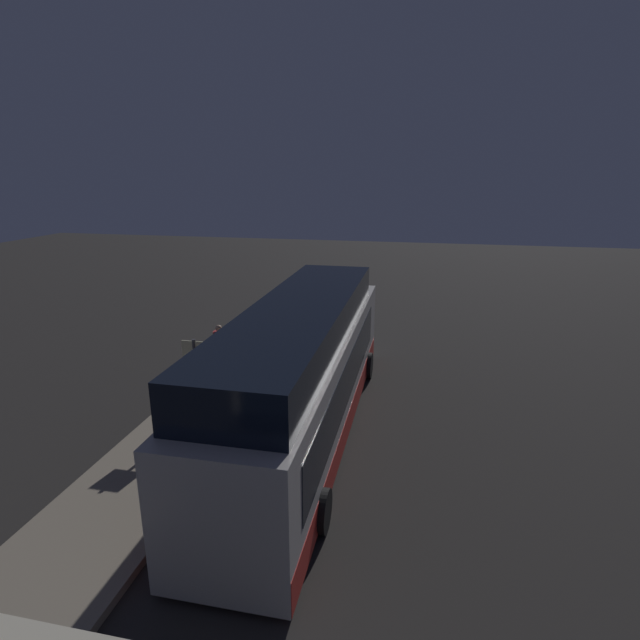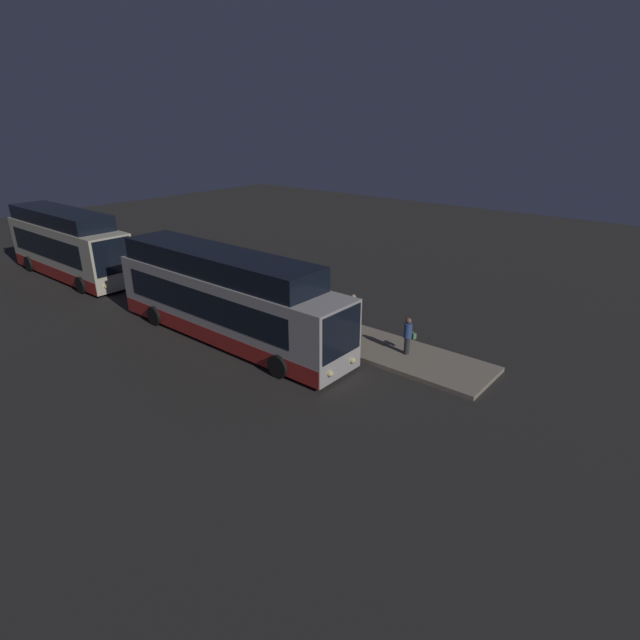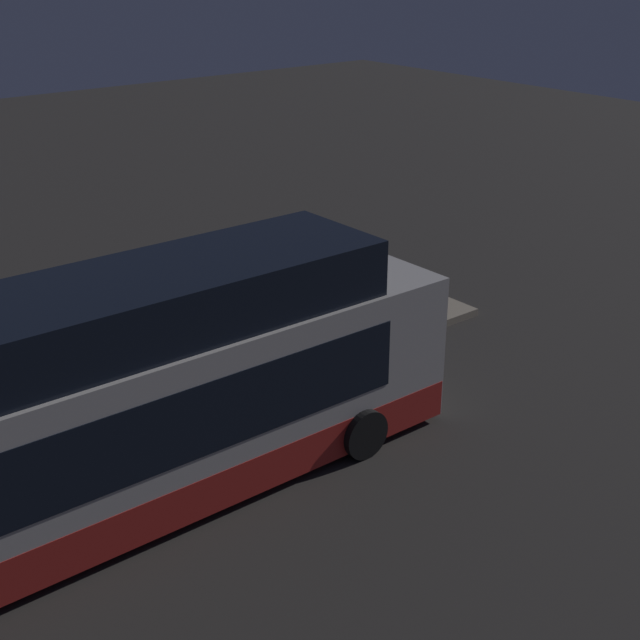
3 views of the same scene
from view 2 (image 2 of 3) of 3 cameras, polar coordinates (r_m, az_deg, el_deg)
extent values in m
plane|color=#2B2826|center=(22.32, -8.77, -2.28)|extent=(80.00, 80.00, 0.00)
cube|color=gray|center=(24.21, -3.48, 0.17)|extent=(20.00, 2.85, 0.18)
cube|color=#B2ADA8|center=(22.08, -10.51, 1.66)|extent=(12.46, 2.47, 2.76)
cube|color=#B2231E|center=(22.45, -10.33, -0.81)|extent=(12.40, 2.49, 0.70)
cube|color=black|center=(22.20, -11.09, 2.64)|extent=(10.22, 2.50, 1.21)
cube|color=black|center=(17.88, 2.52, -1.58)|extent=(0.06, 2.17, 1.77)
sphere|color=#F9E58C|center=(18.93, 3.76, -4.64)|extent=(0.24, 0.24, 0.24)
sphere|color=#F9E58C|center=(17.96, 1.18, -6.15)|extent=(0.24, 0.24, 0.24)
cylinder|color=black|center=(20.51, 0.07, -2.86)|extent=(0.92, 0.30, 0.92)
cylinder|color=black|center=(18.86, -4.74, -5.28)|extent=(0.92, 0.30, 0.92)
cylinder|color=black|center=(26.04, -13.81, 2.03)|extent=(0.92, 0.30, 0.92)
cylinder|color=black|center=(24.77, -18.33, 0.48)|extent=(0.92, 0.30, 0.92)
cube|color=black|center=(21.89, -11.70, 6.53)|extent=(10.59, 2.27, 0.97)
cube|color=beige|center=(34.18, -26.75, 7.19)|extent=(10.47, 2.44, 3.04)
cube|color=#B2231E|center=(34.45, -26.42, 5.32)|extent=(10.42, 2.46, 0.70)
cube|color=black|center=(34.34, -27.04, 7.83)|extent=(8.59, 2.47, 1.34)
cube|color=black|center=(29.44, -22.56, 6.69)|extent=(0.06, 2.14, 1.94)
sphere|color=#F9E58C|center=(30.12, -21.02, 4.22)|extent=(0.24, 0.24, 0.24)
sphere|color=#F9E58C|center=(29.53, -23.24, 3.55)|extent=(0.24, 0.24, 0.24)
cylinder|color=black|center=(31.86, -21.71, 4.78)|extent=(0.96, 0.30, 0.96)
cylinder|color=black|center=(30.84, -25.60, 3.63)|extent=(0.96, 0.30, 0.96)
cylinder|color=black|center=(37.82, -26.87, 6.51)|extent=(0.96, 0.30, 0.96)
cylinder|color=black|center=(36.97, -30.25, 5.57)|extent=(0.96, 0.30, 0.96)
cube|color=black|center=(34.19, -27.61, 10.41)|extent=(8.90, 2.24, 0.85)
cylinder|color=#2D2D33|center=(20.56, 9.89, -2.91)|extent=(0.31, 0.31, 0.72)
cylinder|color=#334C8C|center=(20.29, 10.02, -1.20)|extent=(0.44, 0.44, 0.62)
sphere|color=brown|center=(20.12, 10.10, -0.08)|extent=(0.23, 0.23, 0.23)
cube|color=#598C59|center=(20.53, 10.57, -1.74)|extent=(0.31, 0.24, 0.24)
cylinder|color=#2D2D33|center=(21.30, 1.48, -1.57)|extent=(0.28, 0.28, 0.78)
cylinder|color=#8CB766|center=(21.02, 1.50, 0.25)|extent=(0.41, 0.41, 0.67)
sphere|color=#9E7051|center=(20.85, 1.52, 1.43)|extent=(0.25, 0.25, 0.25)
cylinder|color=#6B604C|center=(22.86, 3.77, 0.02)|extent=(0.40, 0.40, 0.72)
cylinder|color=#BF3333|center=(22.61, 3.82, 1.61)|extent=(0.57, 0.57, 0.63)
sphere|color=tan|center=(22.46, 3.84, 2.64)|extent=(0.24, 0.24, 0.24)
cube|color=maroon|center=(22.80, 2.35, -0.04)|extent=(0.43, 0.19, 0.70)
cylinder|color=black|center=(22.63, 2.36, 1.06)|extent=(0.02, 0.02, 0.24)
cylinder|color=#4C4C51|center=(24.24, -5.01, 3.42)|extent=(0.10, 0.10, 2.41)
cube|color=beige|center=(23.97, -5.09, 5.46)|extent=(0.04, 0.75, 0.51)
camera|label=1|loc=(30.18, -31.86, 15.06)|focal=28.00mm
camera|label=3|loc=(21.06, -47.47, 13.77)|focal=50.00mm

